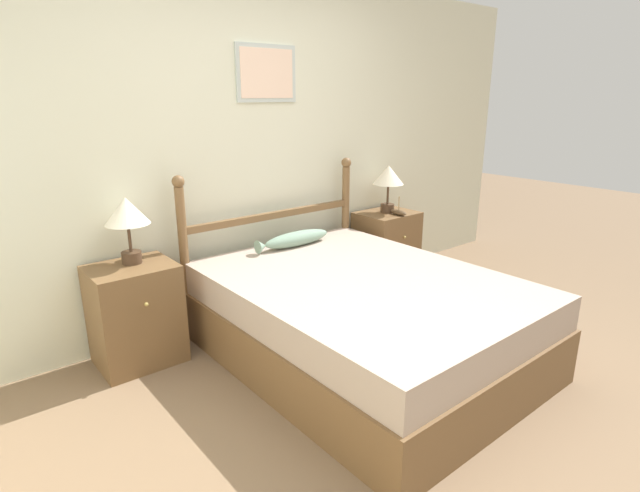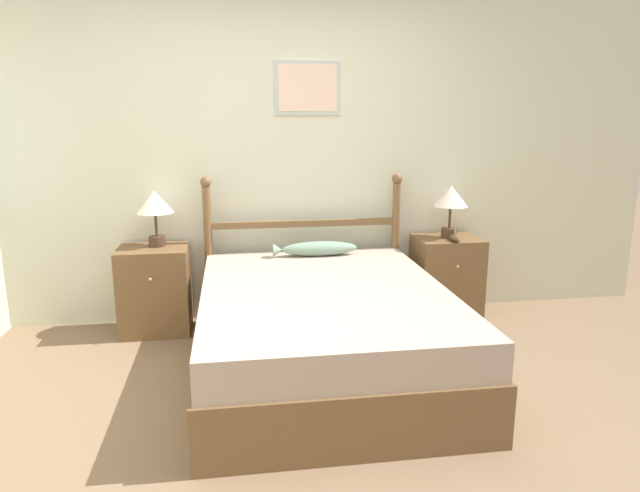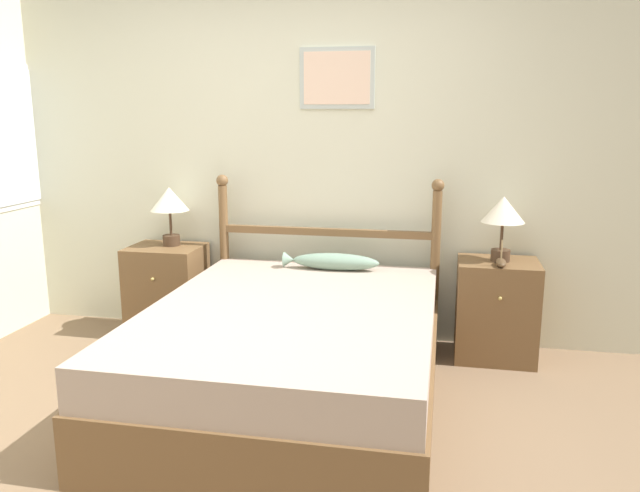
# 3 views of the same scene
# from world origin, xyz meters

# --- Properties ---
(ground_plane) EXTENTS (16.00, 16.00, 0.00)m
(ground_plane) POSITION_xyz_m (0.00, 0.00, 0.00)
(ground_plane) COLOR #7A6047
(wall_back) EXTENTS (6.40, 0.08, 2.55)m
(wall_back) POSITION_xyz_m (0.00, 1.73, 1.28)
(wall_back) COLOR beige
(wall_back) RESTS_ON ground_plane
(bed) EXTENTS (1.57, 2.08, 0.56)m
(bed) POSITION_xyz_m (0.21, 0.57, 0.28)
(bed) COLOR brown
(bed) RESTS_ON ground_plane
(headboard) EXTENTS (1.59, 0.08, 1.17)m
(headboard) POSITION_xyz_m (0.21, 1.57, 0.66)
(headboard) COLOR brown
(headboard) RESTS_ON ground_plane
(nightstand_left) EXTENTS (0.51, 0.44, 0.66)m
(nightstand_left) POSITION_xyz_m (-0.95, 1.46, 0.33)
(nightstand_left) COLOR brown
(nightstand_left) RESTS_ON ground_plane
(nightstand_right) EXTENTS (0.51, 0.44, 0.66)m
(nightstand_right) POSITION_xyz_m (1.37, 1.46, 0.33)
(nightstand_right) COLOR brown
(nightstand_right) RESTS_ON ground_plane
(table_lamp_left) EXTENTS (0.27, 0.27, 0.42)m
(table_lamp_left) POSITION_xyz_m (-0.92, 1.51, 0.97)
(table_lamp_left) COLOR #422D1E
(table_lamp_left) RESTS_ON nightstand_left
(table_lamp_right) EXTENTS (0.27, 0.27, 0.42)m
(table_lamp_right) POSITION_xyz_m (1.38, 1.47, 0.97)
(table_lamp_right) COLOR #422D1E
(table_lamp_right) RESTS_ON nightstand_right
(model_boat) EXTENTS (0.06, 0.17, 0.17)m
(model_boat) POSITION_xyz_m (1.37, 1.33, 0.68)
(model_boat) COLOR #4C3823
(model_boat) RESTS_ON nightstand_right
(fish_pillow) EXTENTS (0.65, 0.14, 0.11)m
(fish_pillow) POSITION_xyz_m (0.28, 1.40, 0.62)
(fish_pillow) COLOR gray
(fish_pillow) RESTS_ON bed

